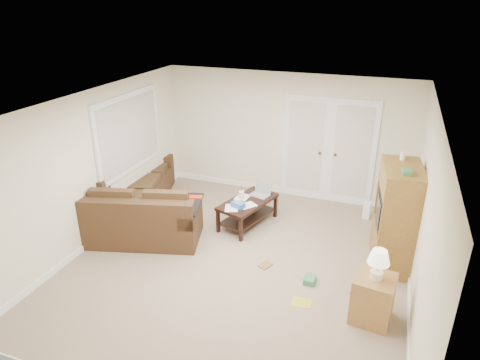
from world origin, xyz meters
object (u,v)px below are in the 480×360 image
at_px(side_cabinet, 373,295).
at_px(sectional_sofa, 139,202).
at_px(coffee_table, 248,211).
at_px(tv_armoire, 396,216).

bearing_deg(side_cabinet, sectional_sofa, 169.90).
relative_size(sectional_sofa, coffee_table, 2.35).
xyz_separation_m(coffee_table, side_cabinet, (2.29, -1.80, 0.11)).
distance_m(sectional_sofa, side_cabinet, 4.42).
relative_size(coffee_table, side_cabinet, 1.24).
distance_m(sectional_sofa, coffee_table, 2.01).
height_order(sectional_sofa, coffee_table, sectional_sofa).
relative_size(coffee_table, tv_armoire, 0.75).
bearing_deg(sectional_sofa, tv_armoire, -14.17).
relative_size(sectional_sofa, side_cabinet, 2.93).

